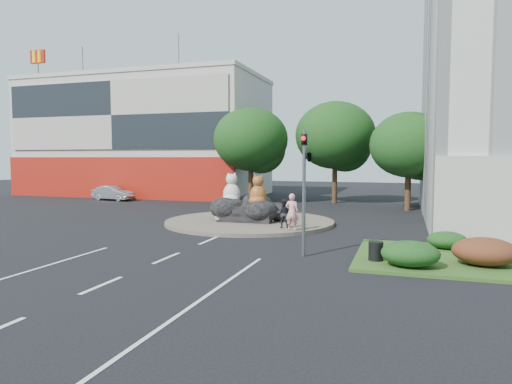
# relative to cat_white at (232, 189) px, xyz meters

# --- Properties ---
(ground) EXTENTS (120.00, 120.00, 0.00)m
(ground) POSITION_rel_cat_white_xyz_m (1.06, -9.80, -2.08)
(ground) COLOR black
(ground) RESTS_ON ground
(roundabout_island) EXTENTS (10.00, 10.00, 0.20)m
(roundabout_island) POSITION_rel_cat_white_xyz_m (1.06, 0.20, -1.98)
(roundabout_island) COLOR brown
(roundabout_island) RESTS_ON ground
(rock_plinth) EXTENTS (3.20, 2.60, 0.90)m
(rock_plinth) POSITION_rel_cat_white_xyz_m (1.06, 0.20, -1.43)
(rock_plinth) COLOR black
(rock_plinth) RESTS_ON roundabout_island
(shophouse_block) EXTENTS (25.20, 12.30, 17.40)m
(shophouse_block) POSITION_rel_cat_white_xyz_m (-16.94, 18.12, 4.10)
(shophouse_block) COLOR beige
(shophouse_block) RESTS_ON ground
(grass_verge) EXTENTS (10.00, 6.00, 0.12)m
(grass_verge) POSITION_rel_cat_white_xyz_m (13.06, -6.80, -2.02)
(grass_verge) COLOR #274F1A
(grass_verge) RESTS_ON ground
(tree_left) EXTENTS (6.46, 6.46, 8.27)m
(tree_left) POSITION_rel_cat_white_xyz_m (-2.87, 12.27, 3.17)
(tree_left) COLOR #382314
(tree_left) RESTS_ON ground
(tree_mid) EXTENTS (6.84, 6.84, 8.76)m
(tree_mid) POSITION_rel_cat_white_xyz_m (4.13, 14.27, 3.48)
(tree_mid) COLOR #382314
(tree_mid) RESTS_ON ground
(tree_right) EXTENTS (5.70, 5.70, 7.30)m
(tree_right) POSITION_rel_cat_white_xyz_m (10.13, 10.27, 2.55)
(tree_right) COLOR #382314
(tree_right) RESTS_ON ground
(hedge_near_green) EXTENTS (2.00, 1.60, 0.90)m
(hedge_near_green) POSITION_rel_cat_white_xyz_m (10.06, -8.80, -1.51)
(hedge_near_green) COLOR #143912
(hedge_near_green) RESTS_ON grass_verge
(hedge_red) EXTENTS (2.20, 1.76, 0.99)m
(hedge_red) POSITION_rel_cat_white_xyz_m (12.56, -7.80, -1.47)
(hedge_red) COLOR #532616
(hedge_red) RESTS_ON grass_verge
(hedge_back_green) EXTENTS (1.60, 1.28, 0.72)m
(hedge_back_green) POSITION_rel_cat_white_xyz_m (11.56, -5.00, -1.60)
(hedge_back_green) COLOR #143912
(hedge_back_green) RESTS_ON grass_verge
(traffic_light) EXTENTS (0.44, 1.24, 5.00)m
(traffic_light) POSITION_rel_cat_white_xyz_m (6.16, -7.80, 1.54)
(traffic_light) COLOR #595B60
(traffic_light) RESTS_ON ground
(street_lamp) EXTENTS (2.34, 0.22, 8.06)m
(street_lamp) POSITION_rel_cat_white_xyz_m (13.88, -1.80, 2.47)
(street_lamp) COLOR #595B60
(street_lamp) RESTS_ON ground
(cat_white) EXTENTS (1.28, 1.14, 1.96)m
(cat_white) POSITION_rel_cat_white_xyz_m (0.00, 0.00, 0.00)
(cat_white) COLOR silver
(cat_white) RESTS_ON rock_plinth
(cat_tabby) EXTENTS (1.41, 1.33, 1.88)m
(cat_tabby) POSITION_rel_cat_white_xyz_m (1.75, -0.25, -0.04)
(cat_tabby) COLOR #B76026
(cat_tabby) RESTS_ON rock_plinth
(kitten_calico) EXTENTS (0.77, 0.74, 1.01)m
(kitten_calico) POSITION_rel_cat_white_xyz_m (-0.47, -0.81, -1.38)
(kitten_calico) COLOR beige
(kitten_calico) RESTS_ON roundabout_island
(kitten_white) EXTENTS (0.70, 0.71, 0.90)m
(kitten_white) POSITION_rel_cat_white_xyz_m (2.40, -0.59, -1.43)
(kitten_white) COLOR silver
(kitten_white) RESTS_ON roundabout_island
(pedestrian_pink) EXTENTS (0.71, 0.49, 1.90)m
(pedestrian_pink) POSITION_rel_cat_white_xyz_m (4.39, -2.85, -0.93)
(pedestrian_pink) COLOR pink
(pedestrian_pink) RESTS_ON roundabout_island
(pedestrian_dark) EXTENTS (0.74, 0.58, 1.53)m
(pedestrian_dark) POSITION_rel_cat_white_xyz_m (3.76, -2.08, -1.12)
(pedestrian_dark) COLOR black
(pedestrian_dark) RESTS_ON roundabout_island
(parked_car) EXTENTS (4.24, 1.95, 1.35)m
(parked_car) POSITION_rel_cat_white_xyz_m (-15.75, 10.45, -1.41)
(parked_car) COLOR #AFB1B7
(parked_car) RESTS_ON ground
(litter_bin) EXTENTS (0.68, 0.68, 0.70)m
(litter_bin) POSITION_rel_cat_white_xyz_m (8.86, -8.17, -1.61)
(litter_bin) COLOR black
(litter_bin) RESTS_ON grass_verge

